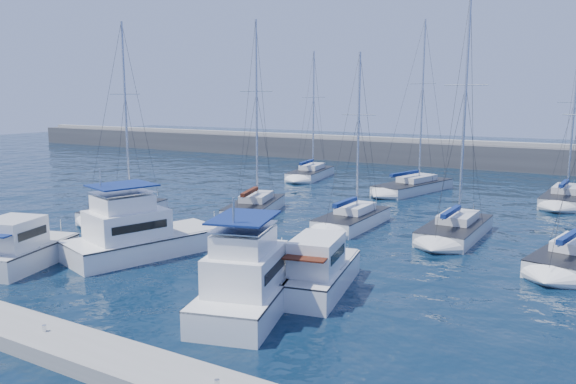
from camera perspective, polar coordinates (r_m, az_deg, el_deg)
The scene contains 17 objects.
ground at distance 30.72m, azimuth -6.55°, elevation -7.77°, with size 220.00×220.00×0.00m, color black.
breakwater at distance 77.83m, azimuth 17.07°, elevation 3.30°, with size 160.00×6.00×4.45m.
dock at distance 23.35m, azimuth -23.44°, elevation -13.54°, with size 40.00×2.20×0.60m, color gray.
dock_cleat_centre at distance 23.19m, azimuth -23.51°, elevation -12.57°, with size 0.16×0.16×0.25m, color silver.
dock_cleat_near_stbd at distance 17.85m, azimuth -7.23°, elevation -18.73°, with size 0.16×0.16×0.25m, color silver.
motor_yacht_port_outer at distance 33.88m, azimuth -25.49°, elevation -5.35°, with size 4.41×6.45×3.20m.
motor_yacht_port_inner at distance 33.84m, azimuth -14.93°, elevation -4.40°, with size 6.30×9.61×4.69m.
motor_yacht_stbd_inner at distance 24.88m, azimuth -3.78°, elevation -9.22°, with size 5.39×9.21×4.69m.
motor_yacht_stbd_outer at distance 26.92m, azimuth 3.26°, elevation -8.16°, with size 3.63×7.01×3.20m.
sailboat_mid_a at distance 44.76m, azimuth -16.25°, elevation -1.82°, with size 3.99×7.48×14.96m.
sailboat_mid_b at distance 44.58m, azimuth -3.40°, elevation -1.50°, with size 5.16×8.34×15.32m.
sailboat_mid_c at distance 40.35m, azimuth 6.57°, elevation -2.78°, with size 3.06×7.41×12.56m.
sailboat_mid_d at distance 38.70m, azimuth 16.65°, elevation -3.63°, with size 3.30×8.07×15.89m.
sailboat_mid_e at distance 34.32m, azimuth 27.01°, elevation -6.03°, with size 4.46×7.74×13.08m.
sailboat_back_a at distance 63.77m, azimuth 2.32°, elevation 1.90°, with size 4.31×8.77×14.47m.
sailboat_back_b at distance 55.86m, azimuth 12.63°, elevation 0.57°, with size 5.57×10.24×16.66m.
sailboat_back_c at distance 54.05m, azimuth 26.33°, elevation -0.54°, with size 3.57×8.46×13.84m.
Camera 1 is at (17.70, -23.35, 9.21)m, focal length 35.00 mm.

